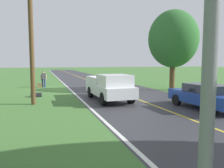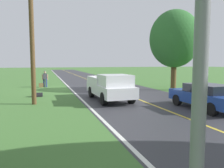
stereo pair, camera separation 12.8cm
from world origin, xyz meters
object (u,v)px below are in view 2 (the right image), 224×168
at_px(suitcase_carried, 41,85).
at_px(utility_pole_roadside, 32,34).
at_px(pickup_truck_passing, 111,87).
at_px(sedan_mid_oncoming, 206,96).
at_px(hitchhiker_walking, 45,78).
at_px(tree_far_side_near, 175,39).

height_order(suitcase_carried, utility_pole_roadside, utility_pole_roadside).
xyz_separation_m(pickup_truck_passing, utility_pole_roadside, (4.94, -0.19, 3.37)).
distance_m(suitcase_carried, pickup_truck_passing, 10.94).
relative_size(suitcase_carried, sedan_mid_oncoming, 0.10).
height_order(hitchhiker_walking, pickup_truck_passing, pickup_truck_passing).
distance_m(pickup_truck_passing, sedan_mid_oncoming, 6.00).
bearing_deg(suitcase_carried, hitchhiker_walking, 100.86).
bearing_deg(tree_far_side_near, pickup_truck_passing, 27.29).
xyz_separation_m(hitchhiker_walking, utility_pole_roadside, (0.72, 9.81, 3.36)).
height_order(hitchhiker_walking, suitcase_carried, hitchhiker_walking).
relative_size(pickup_truck_passing, utility_pole_roadside, 0.63).
height_order(tree_far_side_near, sedan_mid_oncoming, tree_far_side_near).
bearing_deg(hitchhiker_walking, sedan_mid_oncoming, 120.94).
bearing_deg(tree_far_side_near, hitchhiker_walking, -28.24).
bearing_deg(utility_pole_roadside, pickup_truck_passing, 177.82).
bearing_deg(pickup_truck_passing, hitchhiker_walking, -67.08).
bearing_deg(utility_pole_roadside, suitcase_carried, -91.80).
bearing_deg(sedan_mid_oncoming, suitcase_carried, -57.65).
bearing_deg(utility_pole_roadside, sedan_mid_oncoming, 154.57).
bearing_deg(suitcase_carried, sedan_mid_oncoming, 27.81).
bearing_deg(suitcase_carried, utility_pole_roadside, -6.35).
height_order(hitchhiker_walking, utility_pole_roadside, utility_pole_roadside).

